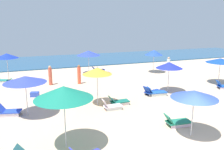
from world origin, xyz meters
TOP-DOWN VIEW (x-y plane):
  - ocean at (0.00, 24.92)m, footprint 60.00×10.17m
  - umbrella_0 at (-1.62, 7.16)m, footprint 1.86×1.86m
  - lounge_chair_0_0 at (-1.09, 6.02)m, footprint 1.21×0.57m
  - lounge_chair_0_1 at (-0.39, 6.63)m, footprint 1.36×0.64m
  - umbrella_1 at (-7.28, 14.32)m, footprint 1.88×1.88m
  - lounge_chair_1_0 at (-6.46, 13.64)m, footprint 1.43×0.97m
  - lounge_chair_1_1 at (-7.89, 15.09)m, footprint 1.36×1.04m
  - umbrella_2 at (-4.38, 2.61)m, footprint 2.42×2.42m
  - umbrella_3 at (9.66, 8.56)m, footprint 2.40×2.40m
  - lounge_chair_3_1 at (8.87, 7.18)m, footprint 1.39×0.96m
  - umbrella_4 at (-5.88, 6.87)m, footprint 2.35×2.35m
  - lounge_chair_4_0 at (-6.90, 7.14)m, footprint 1.38×0.92m
  - umbrella_5 at (1.30, 1.61)m, footprint 2.11×2.11m
  - lounge_chair_5_0 at (1.30, 2.75)m, footprint 1.42×0.72m
  - umbrella_6 at (6.63, 14.42)m, footprint 1.85×1.85m
  - umbrella_7 at (4.21, 7.99)m, footprint 1.97×1.97m
  - lounge_chair_7_0 at (2.90, 7.47)m, footprint 1.46×0.73m
  - lounge_chair_7_1 at (2.72, 7.77)m, footprint 1.59×0.95m
  - umbrella_8 at (0.15, 16.22)m, footprint 2.37×2.37m
  - lounge_chair_8_0 at (1.21, 16.39)m, footprint 1.37×0.71m
  - lounge_chair_8_1 at (1.60, 16.01)m, footprint 1.42×0.87m
  - beachgoer_0 at (-1.63, 12.65)m, footprint 0.35×0.35m
  - beachgoer_1 at (8.68, 14.76)m, footprint 0.47×0.47m
  - beachgoer_2 at (-3.98, 13.13)m, footprint 0.39×0.39m
  - cooler_box_1 at (-5.38, 10.28)m, footprint 0.67×0.50m

SIDE VIEW (x-z plane):
  - ocean at x=0.00m, z-range 0.00..0.12m
  - cooler_box_1 at x=-5.38m, z-range 0.00..0.34m
  - lounge_chair_8_1 at x=1.60m, z-range -0.09..0.55m
  - lounge_chair_5_0 at x=1.30m, z-range -0.11..0.57m
  - lounge_chair_0_1 at x=-0.39m, z-range -0.08..0.56m
  - lounge_chair_3_1 at x=8.87m, z-range -0.10..0.58m
  - lounge_chair_0_0 at x=-1.09m, z-range -0.11..0.59m
  - lounge_chair_7_1 at x=2.72m, z-range -0.12..0.61m
  - lounge_chair_7_0 at x=2.90m, z-range -0.09..0.60m
  - lounge_chair_8_0 at x=1.21m, z-range -0.06..0.58m
  - lounge_chair_4_0 at x=-6.90m, z-range -0.08..0.63m
  - lounge_chair_1_1 at x=-7.89m, z-range -0.09..0.64m
  - lounge_chair_1_0 at x=-6.46m, z-range -0.09..0.65m
  - beachgoer_1 at x=8.68m, z-range -0.06..1.44m
  - beachgoer_2 at x=-3.98m, z-range -0.04..1.61m
  - beachgoer_0 at x=-1.63m, z-range -0.04..1.61m
  - umbrella_3 at x=9.66m, z-range 0.92..3.13m
  - umbrella_5 at x=1.30m, z-range 0.93..3.16m
  - umbrella_7 at x=4.21m, z-range 0.92..3.22m
  - umbrella_6 at x=6.63m, z-range 0.92..3.29m
  - umbrella_4 at x=-5.88m, z-range 0.96..3.27m
  - umbrella_8 at x=0.15m, z-range 0.94..3.30m
  - umbrella_0 at x=-1.62m, z-range 1.01..3.44m
  - umbrella_2 at x=-4.38m, z-range 1.09..3.81m
  - umbrella_1 at x=-7.28m, z-range 1.14..3.82m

